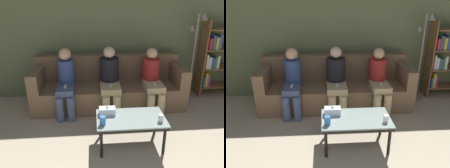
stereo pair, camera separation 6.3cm
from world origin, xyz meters
TOP-DOWN VIEW (x-y plane):
  - wall_back at (0.00, 4.04)m, footprint 12.00×0.06m
  - couch at (0.00, 3.54)m, footprint 2.72×0.85m
  - coffee_table at (0.20, 2.25)m, footprint 0.91×0.54m
  - cup_near_left at (-0.18, 2.11)m, footprint 0.08×0.08m
  - cup_near_right at (0.56, 2.12)m, footprint 0.06×0.06m
  - tissue_box at (-0.11, 2.37)m, footprint 0.22×0.12m
  - bookshelf at (2.18, 3.81)m, footprint 0.85×0.32m
  - standing_lamp at (1.64, 3.67)m, footprint 0.31×0.26m
  - seated_person_left_end at (-0.75, 3.30)m, footprint 0.31×0.67m
  - seated_person_mid_left at (0.00, 3.32)m, footprint 0.34×0.71m
  - seated_person_mid_right at (0.75, 3.31)m, footprint 0.31×0.69m

SIDE VIEW (x-z plane):
  - couch at x=0.00m, z-range -0.12..0.78m
  - coffee_table at x=0.20m, z-range 0.17..0.61m
  - cup_near_right at x=0.56m, z-range 0.44..0.53m
  - tissue_box at x=-0.11m, z-range 0.42..0.55m
  - cup_near_left at x=-0.18m, z-range 0.44..0.55m
  - seated_person_mid_right at x=0.75m, z-range 0.03..1.13m
  - seated_person_left_end at x=-0.75m, z-range 0.03..1.15m
  - seated_person_mid_left at x=0.00m, z-range 0.04..1.17m
  - bookshelf at x=2.18m, z-range 0.00..1.54m
  - standing_lamp at x=1.64m, z-range 0.19..1.84m
  - wall_back at x=0.00m, z-range 0.00..2.60m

